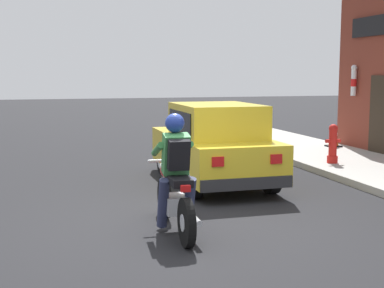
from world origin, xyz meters
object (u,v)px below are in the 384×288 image
(car_hatchback, at_px, (214,145))
(traffic_cone, at_px, (334,136))
(fire_hydrant, at_px, (333,144))
(motorcycle_with_rider, at_px, (175,183))

(car_hatchback, distance_m, traffic_cone, 5.54)
(car_hatchback, bearing_deg, fire_hydrant, 14.33)
(motorcycle_with_rider, relative_size, fire_hydrant, 2.30)
(fire_hydrant, relative_size, traffic_cone, 1.47)
(motorcycle_with_rider, xyz_separation_m, fire_hydrant, (4.59, 3.72, -0.11))
(car_hatchback, bearing_deg, traffic_cone, 35.04)
(motorcycle_with_rider, distance_m, car_hatchback, 3.30)
(car_hatchback, bearing_deg, motorcycle_with_rider, -117.28)
(car_hatchback, relative_size, fire_hydrant, 4.30)
(car_hatchback, relative_size, traffic_cone, 6.31)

